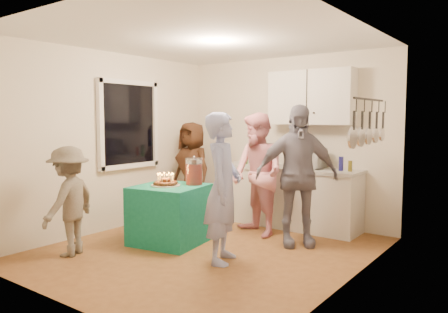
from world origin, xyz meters
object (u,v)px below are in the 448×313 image
Objects in this scene: punch_jar at (194,172)px; man_birthday at (223,188)px; woman_back_center at (257,174)px; counter at (287,198)px; child_near_left at (69,201)px; woman_back_left at (192,170)px; woman_back_right at (297,176)px; microwave at (306,158)px; party_table at (170,214)px.

man_birthday is at bearing -29.07° from punch_jar.
man_birthday is 1.24m from woman_back_center.
counter is 1.67× the size of child_near_left.
woman_back_left is 0.92× the size of woman_back_center.
counter is at bearing -16.80° from man_birthday.
woman_back_left is (-0.97, 1.09, -0.14)m from punch_jar.
woman_back_right is (1.19, 0.64, -0.02)m from punch_jar.
woman_back_right is 2.83m from child_near_left.
woman_back_right reaches higher than microwave.
microwave reaches higher than counter.
woman_back_center is at bearing -96.47° from counter.
man_birthday is 1.30× the size of child_near_left.
woman_back_left is 2.21m from woman_back_right.
woman_back_right reaches higher than man_birthday.
woman_back_center is (-0.08, -0.72, 0.43)m from counter.
child_near_left reaches higher than microwave.
child_near_left is at bearing -120.58° from punch_jar.
party_table is 1.33m from woman_back_center.
punch_jar is at bearing -100.50° from woman_back_center.
woman_back_center is (1.50, -0.34, 0.07)m from woman_back_left.
man_birthday is 1.87m from child_near_left.
woman_back_center is (0.73, 1.00, 0.48)m from party_table.
woman_back_left is at bearing 26.13° from man_birthday.
woman_back_center is (-0.38, -0.72, -0.19)m from microwave.
woman_back_center is (-0.29, 1.20, 0.01)m from man_birthday.
party_table is (-1.11, -1.73, -0.68)m from microwave.
microwave is at bearing 0.00° from counter.
man_birthday is 0.99× the size of woman_back_center.
woman_back_right is at bearing -73.75° from microwave.
punch_jar is 1.47m from woman_back_left.
man_birthday is 1.15m from woman_back_right.
man_birthday is 1.08× the size of woman_back_left.
man_birthday reaches higher than child_near_left.
party_table is 1.14m from man_birthday.
microwave is at bearing 58.42° from punch_jar.
microwave is at bearing 17.98° from woman_back_left.
woman_back_left is at bearing 131.77° from punch_jar.
woman_back_center reaches higher than party_table.
woman_back_left is (-1.79, 1.55, -0.07)m from man_birthday.
microwave is 1.94m from man_birthday.
party_table is 2.50× the size of punch_jar.
woman_back_right is (1.39, 0.89, 0.53)m from party_table.
party_table is 0.47× the size of woman_back_right.
man_birthday reaches higher than party_table.
man_birthday is 2.37m from woman_back_left.
counter is 1.39× the size of woman_back_left.
counter is 6.47× the size of punch_jar.
counter is at bearing 85.85° from woman_back_right.
microwave is 3.33m from child_near_left.
woman_back_left is (-1.58, -0.38, 0.36)m from counter.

